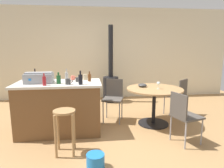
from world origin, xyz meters
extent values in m
plane|color=#A37A4C|center=(0.00, 0.00, 0.00)|extent=(8.80, 8.80, 0.00)
cube|color=beige|center=(0.00, 2.53, 1.35)|extent=(8.00, 0.10, 2.70)
cube|color=brown|center=(-0.93, 0.00, 0.45)|extent=(1.45, 0.72, 0.90)
cube|color=beige|center=(-0.93, 0.00, 0.92)|extent=(1.51, 0.78, 0.04)
cylinder|color=#A37A4C|center=(-0.63, -0.67, 0.32)|extent=(0.04, 0.04, 0.64)
cylinder|color=#A37A4C|center=(-0.87, -0.67, 0.32)|extent=(0.04, 0.04, 0.64)
cylinder|color=#A37A4C|center=(-0.87, -0.91, 0.32)|extent=(0.04, 0.04, 0.64)
cylinder|color=#A37A4C|center=(-0.63, -0.91, 0.32)|extent=(0.04, 0.04, 0.64)
cylinder|color=#A37A4C|center=(-0.75, -0.79, 0.65)|extent=(0.32, 0.32, 0.03)
cylinder|color=black|center=(0.92, 0.17, 0.01)|extent=(0.61, 0.61, 0.02)
cylinder|color=black|center=(0.92, 0.17, 0.36)|extent=(0.07, 0.07, 0.72)
cylinder|color=#A37A4C|center=(0.92, 0.17, 0.73)|extent=(1.12, 1.12, 0.03)
cube|color=#47423D|center=(0.11, 0.43, 0.48)|extent=(0.50, 0.50, 0.03)
cube|color=#47423D|center=(0.17, 0.61, 0.68)|extent=(0.35, 0.13, 0.40)
cylinder|color=gray|center=(0.33, 0.54, 0.23)|extent=(0.02, 0.02, 0.47)
cylinder|color=gray|center=(0.00, 0.64, 0.23)|extent=(0.02, 0.02, 0.47)
cylinder|color=gray|center=(-0.10, 0.32, 0.23)|extent=(0.02, 0.02, 0.47)
cylinder|color=gray|center=(0.22, 0.21, 0.23)|extent=(0.02, 0.02, 0.47)
cube|color=#47423D|center=(1.18, -0.68, 0.45)|extent=(0.50, 0.50, 0.03)
cube|color=#47423D|center=(1.00, -0.74, 0.65)|extent=(0.13, 0.35, 0.40)
cylinder|color=gray|center=(0.97, -0.57, 0.22)|extent=(0.02, 0.02, 0.44)
cylinder|color=gray|center=(1.07, -0.90, 0.22)|extent=(0.02, 0.02, 0.44)
cylinder|color=gray|center=(1.40, -0.79, 0.22)|extent=(0.02, 0.02, 0.44)
cylinder|color=gray|center=(1.30, -0.47, 0.22)|extent=(0.02, 0.02, 0.44)
cube|color=#47423D|center=(1.60, 0.71, 0.45)|extent=(0.56, 0.56, 0.03)
cube|color=#47423D|center=(1.72, 0.56, 0.65)|extent=(0.30, 0.24, 0.40)
cylinder|color=gray|center=(1.57, 0.47, 0.22)|extent=(0.02, 0.02, 0.43)
cylinder|color=gray|center=(1.84, 0.68, 0.22)|extent=(0.02, 0.02, 0.43)
cylinder|color=gray|center=(1.63, 0.95, 0.22)|extent=(0.02, 0.02, 0.43)
cylinder|color=gray|center=(1.36, 0.73, 0.22)|extent=(0.02, 0.02, 0.43)
cylinder|color=black|center=(0.25, 1.99, 0.03)|extent=(0.37, 0.37, 0.06)
cylinder|color=black|center=(0.25, 1.99, 0.39)|extent=(0.44, 0.44, 0.65)
cube|color=#2D2826|center=(0.25, 1.77, 0.39)|extent=(0.20, 0.02, 0.20)
cylinder|color=black|center=(0.25, 1.99, 1.43)|extent=(0.13, 0.13, 1.43)
cube|color=gray|center=(-1.25, -0.01, 1.02)|extent=(0.48, 0.27, 0.17)
cube|color=gray|center=(-1.25, -0.01, 1.12)|extent=(0.46, 0.16, 0.02)
cube|color=blue|center=(-1.37, -0.15, 1.02)|extent=(0.04, 0.01, 0.04)
cube|color=blue|center=(-1.13, -0.15, 1.02)|extent=(0.04, 0.01, 0.04)
cylinder|color=#194C23|center=(-0.90, -0.12, 1.01)|extent=(0.07, 0.07, 0.14)
cylinder|color=#194C23|center=(-0.90, -0.12, 1.11)|extent=(0.03, 0.03, 0.06)
cylinder|color=black|center=(-0.52, -0.24, 1.02)|extent=(0.07, 0.07, 0.17)
cylinder|color=black|center=(-0.52, -0.24, 1.14)|extent=(0.03, 0.03, 0.07)
cylinder|color=black|center=(-1.38, 0.25, 1.02)|extent=(0.06, 0.06, 0.16)
cylinder|color=black|center=(-1.38, 0.25, 1.13)|extent=(0.02, 0.02, 0.06)
cylinder|color=#B7B2AD|center=(-0.78, 0.05, 1.02)|extent=(0.06, 0.06, 0.17)
cylinder|color=#B7B2AD|center=(-0.78, 0.05, 1.14)|extent=(0.02, 0.02, 0.07)
cylinder|color=#603314|center=(-0.37, 0.06, 1.00)|extent=(0.06, 0.06, 0.13)
cylinder|color=#603314|center=(-0.37, 0.06, 1.09)|extent=(0.02, 0.02, 0.05)
cylinder|color=maroon|center=(-1.11, -0.26, 1.01)|extent=(0.06, 0.06, 0.15)
cylinder|color=maroon|center=(-1.11, -0.26, 1.11)|extent=(0.02, 0.02, 0.06)
cylinder|color=#383838|center=(-0.58, 0.03, 0.98)|extent=(0.09, 0.09, 0.08)
torus|color=#383838|center=(-0.53, 0.03, 0.98)|extent=(0.05, 0.01, 0.05)
cylinder|color=#DB6651|center=(-0.69, 0.24, 0.98)|extent=(0.07, 0.07, 0.08)
torus|color=#DB6651|center=(-0.64, 0.24, 0.98)|extent=(0.05, 0.01, 0.05)
cylinder|color=tan|center=(-0.45, 0.23, 0.99)|extent=(0.08, 0.08, 0.11)
torus|color=tan|center=(-0.40, 0.23, 1.00)|extent=(0.05, 0.01, 0.05)
cylinder|color=#383838|center=(-0.74, -0.20, 0.99)|extent=(0.09, 0.09, 0.10)
torus|color=#383838|center=(-0.68, -0.20, 0.99)|extent=(0.05, 0.01, 0.05)
cylinder|color=silver|center=(0.97, 0.10, 0.75)|extent=(0.06, 0.06, 0.00)
cylinder|color=silver|center=(0.97, 0.10, 0.79)|extent=(0.01, 0.01, 0.08)
ellipsoid|color=silver|center=(0.97, 0.10, 0.86)|extent=(0.07, 0.07, 0.06)
ellipsoid|color=#383838|center=(0.71, 0.33, 0.78)|extent=(0.18, 0.18, 0.07)
cylinder|color=blue|center=(-0.32, -1.23, 0.10)|extent=(0.24, 0.24, 0.20)
camera|label=1|loc=(-0.40, -3.63, 1.57)|focal=32.27mm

